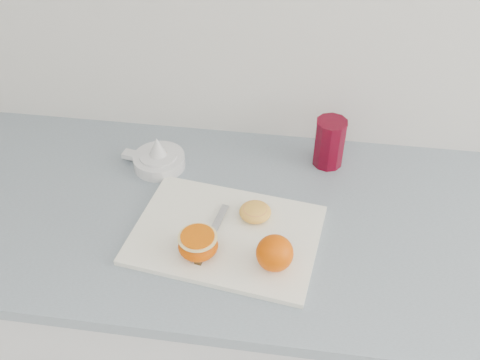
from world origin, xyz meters
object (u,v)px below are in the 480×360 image
at_px(cutting_board, 226,234).
at_px(red_tumbler, 329,144).
at_px(half_orange, 198,244).
at_px(citrus_juicer, 158,159).
at_px(counter, 224,326).

xyz_separation_m(cutting_board, red_tumbler, (0.21, 0.28, 0.05)).
xyz_separation_m(cutting_board, half_orange, (-0.04, -0.06, 0.03)).
bearing_deg(citrus_juicer, counter, -37.48).
distance_m(citrus_juicer, red_tumbler, 0.41).
height_order(cutting_board, citrus_juicer, citrus_juicer).
distance_m(counter, citrus_juicer, 0.51).
relative_size(half_orange, citrus_juicer, 0.51).
xyz_separation_m(half_orange, citrus_juicer, (-0.15, 0.27, -0.01)).
relative_size(counter, red_tumbler, 18.81).
relative_size(counter, cutting_board, 6.03).
distance_m(counter, cutting_board, 0.46).
height_order(counter, cutting_board, cutting_board).
xyz_separation_m(counter, citrus_juicer, (-0.17, 0.13, 0.47)).
bearing_deg(citrus_juicer, half_orange, -60.50).
height_order(half_orange, citrus_juicer, citrus_juicer).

